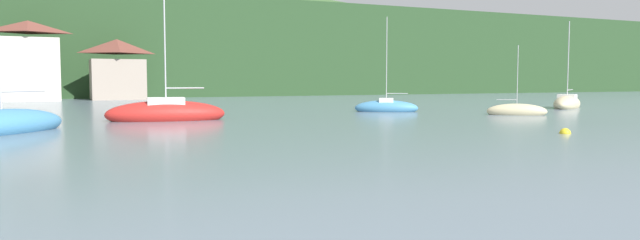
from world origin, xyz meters
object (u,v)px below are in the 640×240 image
sailboat_far_3 (386,108)px  sailboat_far_6 (517,111)px  sailboat_far_5 (2,125)px  sailboat_far_0 (166,113)px  shore_building_westcentral (29,62)px  sailboat_far_7 (567,104)px  mooring_buoy_far (565,134)px  shore_building_central (117,70)px

sailboat_far_3 → sailboat_far_6: (6.50, -7.95, -0.06)m
sailboat_far_5 → sailboat_far_0: bearing=162.7°
shore_building_westcentral → sailboat_far_7: size_ratio=1.17×
sailboat_far_5 → sailboat_far_7: size_ratio=1.36×
sailboat_far_0 → sailboat_far_6: sailboat_far_0 is taller
sailboat_far_5 → sailboat_far_6: size_ratio=2.08×
mooring_buoy_far → shore_building_central: bearing=103.9°
sailboat_far_5 → mooring_buoy_far: (25.05, -12.00, -0.39)m
sailboat_far_3 → sailboat_far_6: bearing=161.7°
shore_building_westcentral → shore_building_central: bearing=3.2°
shore_building_central → sailboat_far_7: sailboat_far_7 is taller
sailboat_far_6 → mooring_buoy_far: 15.14m
shore_building_central → sailboat_far_7: (35.41, -41.43, -3.45)m
shore_building_central → sailboat_far_0: 42.25m
shore_building_westcentral → sailboat_far_6: 57.94m
mooring_buoy_far → shore_building_westcentral: bearing=113.0°
sailboat_far_7 → mooring_buoy_far: size_ratio=15.51×
sailboat_far_6 → mooring_buoy_far: (-8.76, -12.34, -0.27)m
shore_building_central → sailboat_far_6: 53.01m
shore_building_westcentral → sailboat_far_5: size_ratio=0.86×
shore_building_westcentral → sailboat_far_5: (0.05, -47.14, -4.39)m
shore_building_central → sailboat_far_5: size_ratio=0.69×
shore_building_westcentral → sailboat_far_6: bearing=-54.1°
sailboat_far_5 → sailboat_far_6: bearing=131.2°
shore_building_central → sailboat_far_3: 43.08m
shore_building_central → sailboat_far_6: shore_building_central is taller
sailboat_far_3 → sailboat_far_5: size_ratio=0.71×
shore_building_westcentral → shore_building_central: size_ratio=1.24×
sailboat_far_5 → sailboat_far_6: sailboat_far_5 is taller
shore_building_central → sailboat_far_0: (-1.31, -42.09, -3.39)m
shore_building_central → sailboat_far_3: bearing=-66.6°
shore_building_central → mooring_buoy_far: 61.63m
sailboat_far_0 → sailboat_far_5: sailboat_far_5 is taller
sailboat_far_5 → sailboat_far_7: 46.12m
sailboat_far_7 → sailboat_far_5: bearing=-25.0°
sailboat_far_3 → shore_building_westcentral: bearing=-22.4°
sailboat_far_6 → sailboat_far_3: bearing=166.4°
sailboat_far_6 → mooring_buoy_far: sailboat_far_6 is taller
sailboat_far_3 → sailboat_far_0: bearing=40.7°
sailboat_far_5 → mooring_buoy_far: size_ratio=21.02×
sailboat_far_5 → sailboat_far_6: (33.81, 0.33, -0.12)m
sailboat_far_3 → mooring_buoy_far: 20.42m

